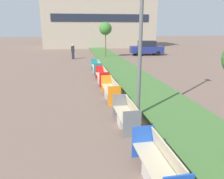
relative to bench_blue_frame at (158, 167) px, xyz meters
The scene contains 11 objects.
planter_grass_strip 5.93m from the bench_blue_frame, 67.55° to the left, with size 2.80×120.00×0.18m.
building_backdrop 37.41m from the bench_blue_frame, 85.28° to the left, with size 19.37×7.52×9.09m.
bench_blue_frame is the anchor object (origin of this frame).
bench_grey_frame 3.12m from the bench_blue_frame, 90.06° to the left, with size 0.65×1.88×0.94m.
bench_orange_frame 6.50m from the bench_blue_frame, 89.97° to the left, with size 0.65×2.42×0.94m.
bench_red_frame 9.75m from the bench_blue_frame, 89.98° to the left, with size 0.65×2.42×0.94m.
bench_teal_frame 13.19m from the bench_blue_frame, 89.98° to the left, with size 0.65×2.47×0.94m.
street_lamp_post 5.48m from the bench_blue_frame, 80.53° to the left, with size 0.24×0.44×8.02m.
sapling_tree_far 21.97m from the bench_blue_frame, 84.73° to the left, with size 1.45×1.45×4.10m.
pedestrian_walking 21.32m from the bench_blue_frame, 94.95° to the left, with size 0.53×0.24×1.68m.
parked_car_distant 24.64m from the bench_blue_frame, 71.87° to the left, with size 4.32×2.08×1.86m.
Camera 1 is at (-0.91, 2.35, 3.56)m, focal length 35.00 mm.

